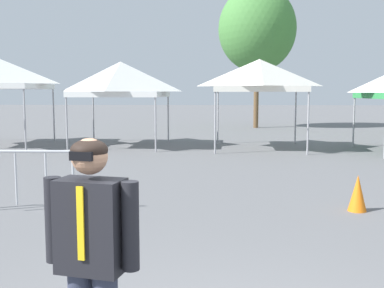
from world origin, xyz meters
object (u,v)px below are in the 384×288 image
person_foreground (92,254)px  tree_behind_tents_right (257,29)px  canopy_tent_behind_left (121,79)px  crowd_barrier_near_person (16,168)px  traffic_cone_lot_center (358,193)px  canopy_tent_far_right (259,76)px

person_foreground → tree_behind_tents_right: 24.88m
canopy_tent_behind_left → crowd_barrier_near_person: 9.93m
person_foreground → traffic_cone_lot_center: 6.23m
tree_behind_tents_right → crowd_barrier_near_person: (-5.65, -19.34, -4.81)m
tree_behind_tents_right → crowd_barrier_near_person: size_ratio=3.80×
person_foreground → crowd_barrier_near_person: (-2.67, 4.94, -0.28)m
person_foreground → crowd_barrier_near_person: size_ratio=0.85×
person_foreground → tree_behind_tents_right: tree_behind_tents_right is taller
canopy_tent_behind_left → tree_behind_tents_right: 11.61m
canopy_tent_behind_left → canopy_tent_far_right: size_ratio=1.03×
person_foreground → traffic_cone_lot_center: (3.23, 5.28, -0.72)m
tree_behind_tents_right → crowd_barrier_near_person: bearing=-106.3°
canopy_tent_far_right → person_foreground: bearing=-99.1°
tree_behind_tents_right → person_foreground: bearing=-97.0°
crowd_barrier_near_person → traffic_cone_lot_center: (5.90, 0.34, -0.44)m
canopy_tent_far_right → person_foreground: 14.50m
canopy_tent_behind_left → traffic_cone_lot_center: (6.07, -9.43, -2.21)m
canopy_tent_far_right → canopy_tent_behind_left: bearing=174.7°
canopy_tent_behind_left → tree_behind_tents_right: (5.81, 9.57, 3.04)m
traffic_cone_lot_center → crowd_barrier_near_person: bearing=-176.7°
canopy_tent_behind_left → person_foreground: bearing=-79.1°
traffic_cone_lot_center → tree_behind_tents_right: bearing=90.8°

